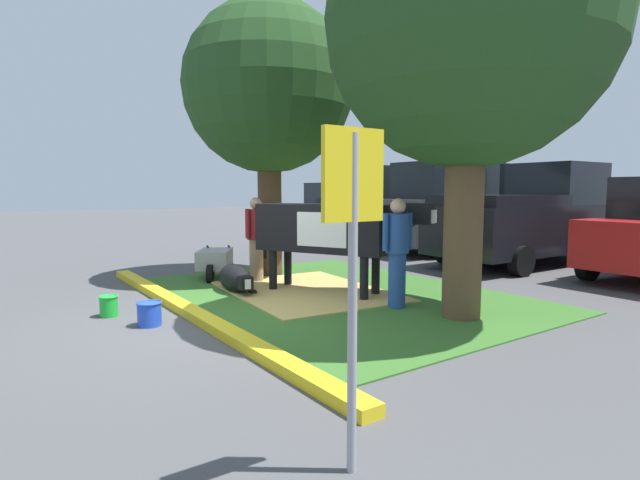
{
  "coord_description": "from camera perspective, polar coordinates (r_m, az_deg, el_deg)",
  "views": [
    {
      "loc": [
        6.23,
        -2.76,
        1.78
      ],
      "look_at": [
        -0.82,
        2.17,
        0.9
      ],
      "focal_mm": 27.79,
      "sensor_mm": 36.0,
      "label": 1
    }
  ],
  "objects": [
    {
      "name": "ground_plane",
      "position": [
        7.04,
        -10.87,
        -8.9
      ],
      "size": [
        80.0,
        80.0,
        0.0
      ],
      "primitive_type": "plane",
      "color": "#4C4C4F"
    },
    {
      "name": "grass_island",
      "position": [
        8.49,
        1.79,
        -6.2
      ],
      "size": [
        6.61,
        4.8,
        0.02
      ],
      "primitive_type": "cube",
      "color": "#386B28",
      "rests_on": "ground"
    },
    {
      "name": "curb_yellow",
      "position": [
        7.28,
        -14.65,
        -8.01
      ],
      "size": [
        7.81,
        0.24,
        0.12
      ],
      "primitive_type": "cube",
      "color": "yellow",
      "rests_on": "ground"
    },
    {
      "name": "hay_bedding",
      "position": [
        8.61,
        -1.64,
        -5.92
      ],
      "size": [
        3.4,
        2.68,
        0.04
      ],
      "primitive_type": "cube",
      "rotation": [
        0.0,
        0.0,
        -0.09
      ],
      "color": "tan",
      "rests_on": "ground"
    },
    {
      "name": "shade_tree_left",
      "position": [
        10.39,
        -5.95,
        16.92
      ],
      "size": [
        3.42,
        3.42,
        5.53
      ],
      "color": "#4C3823",
      "rests_on": "ground"
    },
    {
      "name": "shade_tree_right",
      "position": [
        7.33,
        16.8,
        22.65
      ],
      "size": [
        3.82,
        3.82,
        5.87
      ],
      "color": "brown",
      "rests_on": "ground"
    },
    {
      "name": "cow_holstein",
      "position": [
        8.33,
        1.03,
        1.28
      ],
      "size": [
        2.93,
        1.79,
        1.57
      ],
      "color": "black",
      "rests_on": "ground"
    },
    {
      "name": "calf_lying",
      "position": [
        8.75,
        -9.69,
        -4.39
      ],
      "size": [
        1.33,
        0.65,
        0.48
      ],
      "color": "black",
      "rests_on": "ground"
    },
    {
      "name": "person_handler",
      "position": [
        9.49,
        -7.37,
        0.33
      ],
      "size": [
        0.34,
        0.51,
        1.63
      ],
      "color": "#9E7F5B",
      "rests_on": "ground"
    },
    {
      "name": "person_visitor_near",
      "position": [
        7.43,
        8.9,
        -1.13
      ],
      "size": [
        0.34,
        0.53,
        1.65
      ],
      "color": "#23478C",
      "rests_on": "ground"
    },
    {
      "name": "wheelbarrow",
      "position": [
        10.08,
        -12.06,
        -2.23
      ],
      "size": [
        1.49,
        1.2,
        0.63
      ],
      "color": "gray",
      "rests_on": "ground"
    },
    {
      "name": "parking_sign",
      "position": [
        2.99,
        3.81,
        0.72
      ],
      "size": [
        0.06,
        0.44,
        2.15
      ],
      "color": "#99999E",
      "rests_on": "ground"
    },
    {
      "name": "bucket_green",
      "position": [
        7.61,
        -23.15,
        -6.96
      ],
      "size": [
        0.27,
        0.27,
        0.3
      ],
      "color": "green",
      "rests_on": "ground"
    },
    {
      "name": "bucket_blue",
      "position": [
        6.92,
        -19.05,
        -7.98
      ],
      "size": [
        0.33,
        0.33,
        0.32
      ],
      "color": "blue",
      "rests_on": "ground"
    },
    {
      "name": "sedan_blue",
      "position": [
        18.44,
        2.34,
        3.37
      ],
      "size": [
        2.09,
        4.44,
        2.02
      ],
      "color": "#B7B7BC",
      "rests_on": "ground"
    },
    {
      "name": "suv_black",
      "position": [
        16.63,
        8.09,
        4.03
      ],
      "size": [
        2.19,
        4.64,
        2.52
      ],
      "color": "black",
      "rests_on": "ground"
    },
    {
      "name": "suv_dark_grey",
      "position": [
        14.66,
        14.87,
        3.65
      ],
      "size": [
        2.19,
        4.64,
        2.52
      ],
      "color": "#3D3D42",
      "rests_on": "ground"
    },
    {
      "name": "pickup_truck_black",
      "position": [
        12.96,
        23.26,
        2.43
      ],
      "size": [
        2.3,
        5.44,
        2.42
      ],
      "color": "black",
      "rests_on": "ground"
    }
  ]
}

